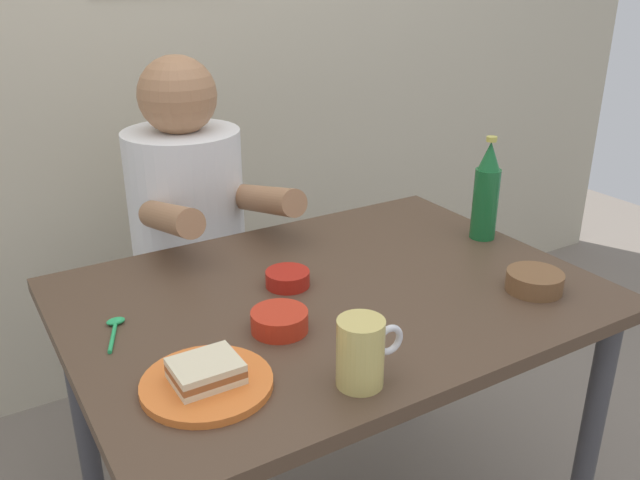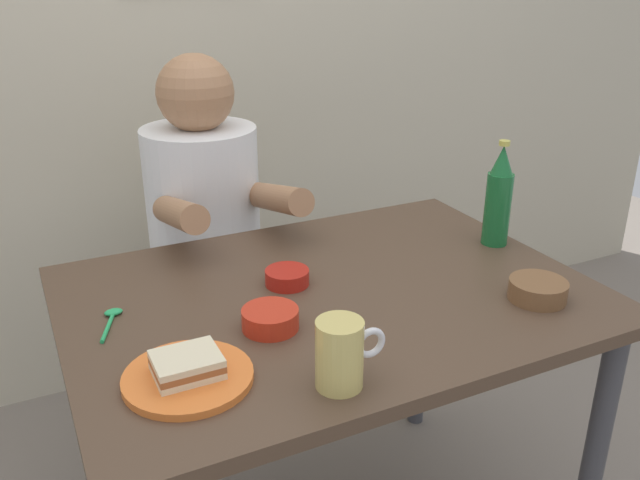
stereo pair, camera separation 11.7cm
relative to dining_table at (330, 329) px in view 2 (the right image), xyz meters
The scene contains 11 objects.
dining_table is the anchor object (origin of this frame).
stool 0.70m from the dining_table, 98.02° to the left, with size 0.34×0.34×0.45m.
person_seated 0.64m from the dining_table, 98.17° to the left, with size 0.33×0.56×0.72m.
plate_orange 0.42m from the dining_table, 152.59° to the right, with size 0.22×0.22×0.01m, color orange.
sandwich 0.43m from the dining_table, 152.59° to the right, with size 0.11×0.09×0.04m.
beer_mug 0.37m from the dining_table, 113.99° to the right, with size 0.13×0.08×0.12m.
beer_bottle 0.53m from the dining_table, ahead, with size 0.06×0.06×0.26m.
sauce_bowl_chili 0.23m from the dining_table, 153.32° to the right, with size 0.11×0.11×0.04m.
sambal_bowl_red 0.15m from the dining_table, 134.05° to the left, with size 0.10×0.10×0.03m.
condiment_bowl_brown 0.45m from the dining_table, 30.73° to the right, with size 0.12×0.12×0.04m.
spoon 0.46m from the dining_table, behind, with size 0.06×0.12×0.01m.
Camera 2 is at (-0.58, -1.13, 1.39)m, focal length 37.35 mm.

